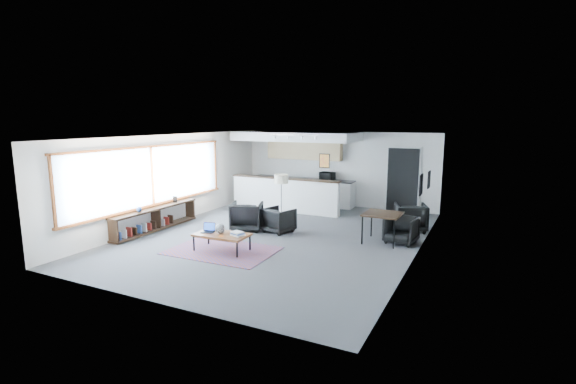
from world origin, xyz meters
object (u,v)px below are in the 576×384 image
at_px(armchair_right, 279,219).
at_px(dining_chair_near, 401,231).
at_px(armchair_left, 247,215).
at_px(dining_chair_far, 411,218).
at_px(book_stack, 238,234).
at_px(coffee_table, 222,235).
at_px(dining_table, 383,216).
at_px(ceramic_pot, 220,229).
at_px(microwave, 327,175).
at_px(floor_lamp, 281,181).
at_px(laptop, 209,229).

height_order(armchair_right, dining_chair_near, armchair_right).
relative_size(armchair_left, dining_chair_far, 1.20).
distance_m(book_stack, armchair_left, 2.03).
height_order(coffee_table, dining_table, dining_table).
bearing_deg(dining_table, armchair_right, -174.07).
xyz_separation_m(armchair_right, dining_table, (2.75, 0.29, 0.31)).
bearing_deg(dining_table, ceramic_pot, -144.00).
distance_m(coffee_table, microwave, 5.91).
bearing_deg(dining_chair_near, dining_table, -153.17).
distance_m(floor_lamp, dining_chair_far, 3.81).
bearing_deg(microwave, armchair_right, -79.54).
bearing_deg(dining_chair_near, armchair_left, -163.88).
height_order(laptop, floor_lamp, floor_lamp).
xyz_separation_m(ceramic_pot, dining_chair_far, (3.65, 3.78, -0.18)).
bearing_deg(armchair_right, floor_lamp, -51.25).
distance_m(armchair_left, dining_chair_far, 4.51).
distance_m(armchair_left, floor_lamp, 1.54).
bearing_deg(floor_lamp, armchair_right, -66.44).
relative_size(laptop, floor_lamp, 0.24).
distance_m(ceramic_pot, dining_chair_near, 4.42).
height_order(laptop, ceramic_pot, ceramic_pot).
bearing_deg(dining_chair_near, floor_lamp, 178.02).
height_order(dining_table, dining_chair_near, dining_table).
height_order(ceramic_pot, microwave, microwave).
bearing_deg(microwave, floor_lamp, -88.70).
xyz_separation_m(armchair_left, armchair_right, (0.91, 0.17, -0.06)).
xyz_separation_m(book_stack, microwave, (-0.04, 5.81, 0.64)).
height_order(floor_lamp, dining_chair_far, floor_lamp).
bearing_deg(book_stack, laptop, -177.44).
bearing_deg(ceramic_pot, book_stack, 6.39).
height_order(book_stack, microwave, microwave).
xyz_separation_m(book_stack, dining_table, (2.77, 2.29, 0.22)).
xyz_separation_m(laptop, floor_lamp, (0.34, 3.09, 0.77)).
bearing_deg(dining_chair_far, laptop, 23.55).
xyz_separation_m(book_stack, armchair_right, (0.02, 2.00, -0.09)).
bearing_deg(dining_chair_far, dining_table, 53.45).
bearing_deg(armchair_right, dining_table, -158.88).
xyz_separation_m(armchair_right, microwave, (-0.06, 3.81, 0.73)).
distance_m(dining_table, dining_chair_far, 1.54).
xyz_separation_m(floor_lamp, dining_table, (3.21, -0.77, -0.57)).
height_order(book_stack, armchair_right, armchair_right).
bearing_deg(armchair_right, microwave, -73.87).
bearing_deg(microwave, coffee_table, -84.01).
bearing_deg(dining_table, dining_chair_far, 73.21).
xyz_separation_m(laptop, ceramic_pot, (0.34, -0.01, 0.06)).
distance_m(ceramic_pot, microwave, 5.90).
height_order(book_stack, dining_table, dining_table).
xyz_separation_m(laptop, book_stack, (0.78, 0.04, -0.02)).
height_order(ceramic_pot, dining_chair_near, ceramic_pot).
bearing_deg(dining_chair_near, ceramic_pot, -138.11).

